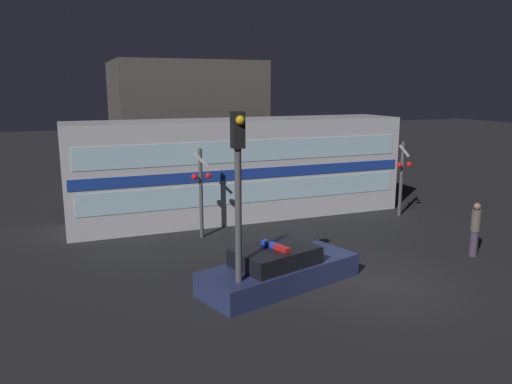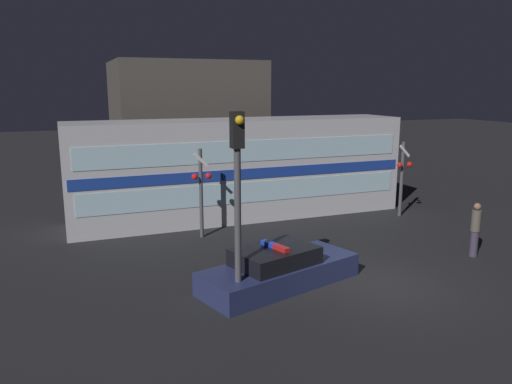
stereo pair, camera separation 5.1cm
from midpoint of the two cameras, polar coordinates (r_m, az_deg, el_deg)
name	(u,v)px [view 1 (the left image)]	position (r m, az deg, el deg)	size (l,w,h in m)	color
ground_plane	(380,284)	(15.28, 13.84, -10.20)	(120.00, 120.00, 0.00)	black
train	(240,169)	(21.89, -1.93, 2.69)	(14.62, 2.83, 4.30)	silver
police_car	(279,270)	(14.63, 2.55, -8.85)	(5.14, 3.08, 1.28)	navy
pedestrian	(475,229)	(18.44, 23.69, -3.89)	(0.31, 0.31, 1.86)	#3F384C
crossing_signal_near	(402,175)	(22.88, 16.30, 1.93)	(0.77, 0.34, 3.33)	#4C4C51
crossing_signal_far	(201,188)	(18.87, -6.37, 0.44)	(0.77, 0.34, 3.42)	#4C4C51
traffic_light_corner	(238,188)	(12.55, -2.16, 0.50)	(0.30, 0.46, 5.07)	#4C4C51
building_left	(186,126)	(28.35, -8.10, 7.44)	(7.68, 6.11, 7.01)	#47423D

